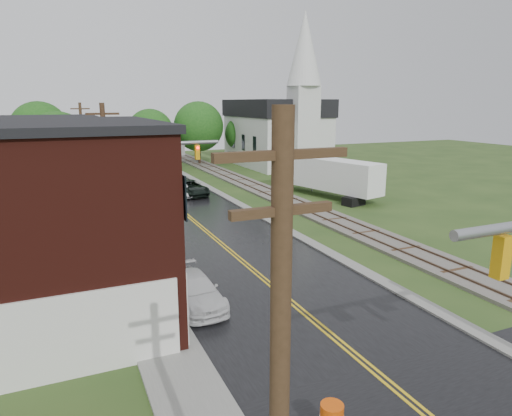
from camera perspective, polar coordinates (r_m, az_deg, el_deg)
main_road at (r=37.29m, az=-8.44°, el=-1.06°), size 10.00×90.00×0.02m
curb_right at (r=43.54m, az=-3.34°, el=1.10°), size 0.80×70.00×0.12m
sidewalk_left at (r=31.45m, az=-16.96°, el=-4.18°), size 2.40×50.00×0.12m
yellow_house at (r=31.55m, az=-26.24°, el=1.08°), size 8.00×7.00×6.40m
darkred_building at (r=40.55m, az=-24.25°, el=2.23°), size 7.00×6.00×4.40m
church at (r=65.70m, az=2.95°, el=10.29°), size 10.40×18.40×20.00m
railroad at (r=45.28m, az=2.13°, el=1.72°), size 3.20×80.00×0.30m
traffic_signal_far at (r=32.75m, az=-13.21°, el=5.64°), size 7.34×0.43×7.20m
utility_pole_b at (r=27.42m, az=-18.08°, el=3.41°), size 1.80×0.28×9.00m
utility_pole_c at (r=49.22m, az=-20.78°, el=7.23°), size 1.80×0.28×9.00m
tree_left_c at (r=45.31m, az=-29.39°, el=5.70°), size 6.00×6.00×7.65m
tree_left_e at (r=51.04m, az=-23.22°, el=7.31°), size 6.40×6.40×8.16m
suv_dark at (r=45.54m, az=-8.23°, el=2.47°), size 3.13×5.61×1.48m
sedan_silver at (r=44.80m, az=-9.39°, el=2.08°), size 1.33×3.70×1.21m
pickup_white at (r=21.18m, az=-7.75°, el=-10.20°), size 2.15×4.87×1.39m
semi_trailer at (r=44.91m, az=9.04°, el=4.21°), size 5.34×11.94×3.72m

